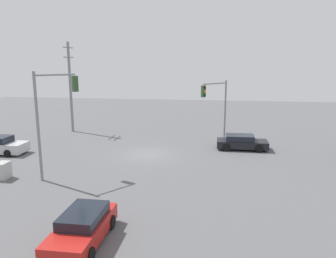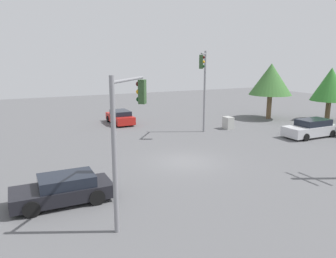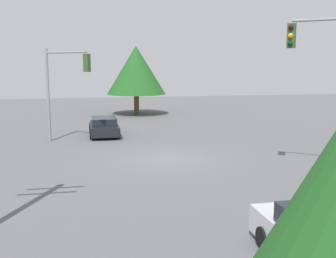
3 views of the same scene
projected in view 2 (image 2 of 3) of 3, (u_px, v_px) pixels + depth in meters
name	position (u px, v px, depth m)	size (l,w,h in m)	color
ground_plane	(186.00, 162.00, 20.57)	(80.00, 80.00, 0.00)	#5B5B5E
sedan_silver	(311.00, 128.00, 26.95)	(1.98, 4.79, 1.46)	silver
sedan_red	(120.00, 117.00, 32.34)	(4.28, 1.89, 1.35)	red
sedan_dark	(63.00, 189.00, 14.63)	(1.97, 4.35, 1.28)	black
traffic_signal_main	(204.00, 79.00, 26.96)	(2.41, 1.98, 6.97)	gray
traffic_signal_cross	(127.00, 121.00, 12.72)	(2.75, 2.35, 5.81)	gray
electrical_cabinet	(228.00, 123.00, 30.02)	(0.93, 0.69, 1.10)	#B2B2AD
tree_right	(331.00, 84.00, 33.39)	(3.80, 3.80, 5.44)	brown
tree_corner	(271.00, 79.00, 34.40)	(4.43, 4.43, 5.83)	brown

